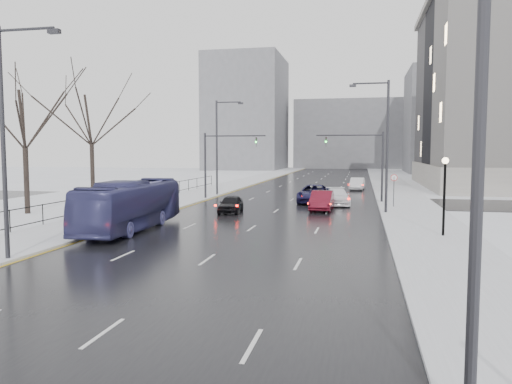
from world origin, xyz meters
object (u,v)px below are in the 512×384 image
Objects in this scene: tree_park_e at (93,201)px; sedan_right_cross at (314,194)px; streetlight_r_mid at (384,140)px; mast_signal_right at (370,158)px; tree_park_d at (28,215)px; sedan_right_far at (337,197)px; bus at (131,205)px; streetlight_r_near at (465,101)px; streetlight_l_near at (7,131)px; sedan_right_distant at (357,184)px; sedan_right_near at (322,201)px; streetlight_l_far at (219,143)px; lamppost_r_mid at (445,185)px; mast_signal_left at (216,158)px; sedan_center_near at (231,204)px; no_uturn_sign at (394,181)px.

sedan_right_cross is at bearing 7.94° from tree_park_e.
streetlight_r_mid reaches higher than mast_signal_right.
tree_park_d is at bearing -166.99° from streetlight_r_mid.
bus is at bearing -132.17° from sedan_right_far.
streetlight_l_near is at bearing 148.52° from streetlight_r_near.
tree_park_d is 2.50× the size of sedan_right_far.
sedan_right_distant is (-1.26, 14.66, -3.33)m from mast_signal_right.
sedan_right_near is (21.70, -2.84, 0.81)m from tree_park_e.
bus reaches higher than sedan_right_cross.
tree_park_e is 2.29× the size of sedan_right_cross.
sedan_right_cross is at bearing 32.56° from tree_park_d.
sedan_right_distant is at bearing 36.81° from streetlight_l_far.
streetlight_r_mid reaches higher than bus.
tree_park_d is 2.80× the size of sedan_right_distant.
sedan_right_distant reaches higher than sedan_right_far.
tree_park_d is at bearing -147.29° from sedan_right_cross.
lamppost_r_mid is at bearing -62.70° from sedan_right_cross.
lamppost_r_mid is at bearing -7.91° from tree_park_d.
lamppost_r_mid is 33.09m from sedan_right_distant.
sedan_right_cross is 1.18× the size of sedan_right_far.
streetlight_l_far is at bearing 61.85° from tree_park_d.
bus is 1.81× the size of sedan_right_cross.
mast_signal_left is (0.84, 28.00, -1.51)m from streetlight_l_near.
streetlight_r_near is 37.63m from sedan_right_cross.
sedan_right_distant is (-2.10, 52.65, -4.84)m from streetlight_r_near.
sedan_right_cross is (10.52, 26.87, -4.76)m from streetlight_l_near.
mast_signal_left reaches higher than sedan_right_cross.
streetlight_l_near is at bearing -123.60° from sedan_right_far.
sedan_center_near is (-10.55, -9.81, -3.40)m from mast_signal_right.
no_uturn_sign is (27.40, 0.00, 2.30)m from tree_park_e.
tree_park_e is 2.08× the size of mast_signal_right.
no_uturn_sign reaches higher than sedan_right_far.
streetlight_l_far is at bearing 145.18° from sedan_right_far.
sedan_right_far is at bearing 52.88° from bus.
tree_park_e is 20.77m from sedan_right_cross.
streetlight_r_near is 24.64m from bus.
sedan_right_near is at bearing -78.44° from sedan_right_cross.
streetlight_l_far reaches higher than mast_signal_right.
sedan_right_cross is at bearing 52.86° from sedan_center_near.
streetlight_r_near is 0.94× the size of bus.
streetlight_r_near is at bearing -72.46° from sedan_center_near.
mast_signal_right is 2.41× the size of no_uturn_sign.
streetlight_r_near and streetlight_r_mid have the same top height.
bus is 2.27× the size of sedan_right_near.
streetlight_r_mid is 1.54× the size of mast_signal_left.
streetlight_l_near reaches higher than lamppost_r_mid.
sedan_right_near is at bearing 18.59° from tree_park_d.
sedan_right_near is at bearing -153.56° from no_uturn_sign.
streetlight_r_near is at bearing -31.48° from streetlight_l_near.
tree_park_e is at bearing 173.35° from sedan_right_near.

